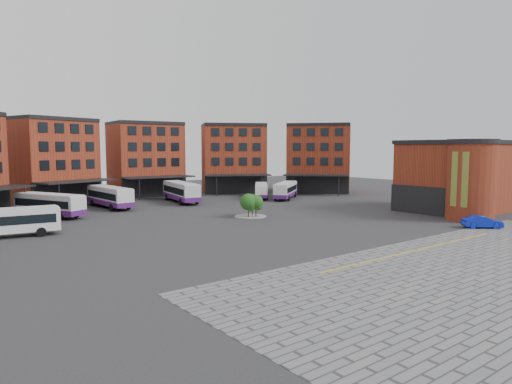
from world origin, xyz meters
TOP-DOWN VIEW (x-y plane):
  - ground at (0.00, 0.00)m, footprint 160.00×160.00m
  - paving_zone at (2.00, -22.00)m, footprint 50.00×22.00m
  - yellow_line at (2.00, -14.00)m, footprint 26.00×0.15m
  - main_building at (-4.77, 38.25)m, footprint 94.14×42.48m
  - east_building at (28.70, -3.06)m, footprint 17.40×15.40m
  - tree_island at (2.01, 11.65)m, footprint 4.40×4.40m
  - bus_a at (-27.54, 16.13)m, footprint 11.20×4.05m
  - bus_b at (-20.01, 28.67)m, footprint 7.29×11.51m
  - bus_c at (-9.96, 33.10)m, footprint 3.44×12.07m
  - bus_d at (2.58, 32.86)m, footprint 5.00×12.70m
  - bus_e at (17.75, 29.48)m, footprint 7.79×9.06m
  - bus_f at (20.63, 25.78)m, footprint 10.10×8.62m
  - blue_car at (18.36, -11.93)m, footprint 4.47×4.10m

SIDE VIEW (x-z plane):
  - ground at x=0.00m, z-range 0.00..0.00m
  - paving_zone at x=2.00m, z-range 0.00..0.02m
  - yellow_line at x=2.00m, z-range 0.02..0.04m
  - blue_car at x=18.36m, z-range 0.00..1.49m
  - bus_e at x=17.75m, z-range 0.11..2.86m
  - bus_f at x=20.63m, z-range 0.13..3.18m
  - bus_b at x=-20.01m, z-range 0.14..3.37m
  - bus_c at x=-9.96m, z-range 0.14..3.51m
  - bus_a at x=-27.54m, z-range 0.29..3.38m
  - tree_island at x=2.01m, z-range 0.22..3.53m
  - bus_d at x=2.58m, z-range 0.15..3.64m
  - east_building at x=28.70m, z-range -0.01..10.59m
  - main_building at x=-4.77m, z-range -0.07..14.53m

